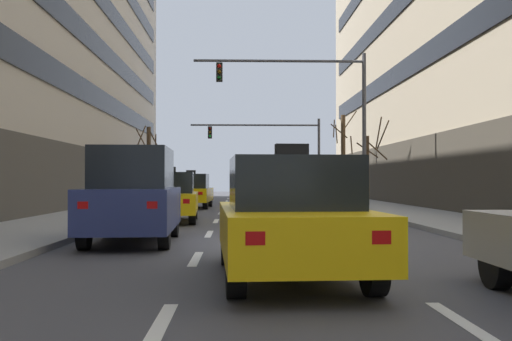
# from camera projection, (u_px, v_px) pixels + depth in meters

# --- Properties ---
(ground_plane) EXTENTS (120.00, 120.00, 0.00)m
(ground_plane) POSITION_uv_depth(u_px,v_px,m) (270.00, 242.00, 13.93)
(ground_plane) COLOR #424247
(lane_stripe_l1_s2) EXTENTS (0.16, 2.00, 0.01)m
(lane_stripe_l1_s2) POSITION_uv_depth(u_px,v_px,m) (160.00, 325.00, 5.89)
(lane_stripe_l1_s2) COLOR silver
(lane_stripe_l1_s2) RESTS_ON ground
(lane_stripe_l1_s3) EXTENTS (0.16, 2.00, 0.01)m
(lane_stripe_l1_s3) POSITION_uv_depth(u_px,v_px,m) (196.00, 259.00, 10.89)
(lane_stripe_l1_s3) COLOR silver
(lane_stripe_l1_s3) RESTS_ON ground
(lane_stripe_l1_s4) EXTENTS (0.16, 2.00, 0.01)m
(lane_stripe_l1_s4) POSITION_uv_depth(u_px,v_px,m) (209.00, 234.00, 15.88)
(lane_stripe_l1_s4) COLOR silver
(lane_stripe_l1_s4) RESTS_ON ground
(lane_stripe_l1_s5) EXTENTS (0.16, 2.00, 0.01)m
(lane_stripe_l1_s5) POSITION_uv_depth(u_px,v_px,m) (216.00, 221.00, 20.88)
(lane_stripe_l1_s5) COLOR silver
(lane_stripe_l1_s5) RESTS_ON ground
(lane_stripe_l1_s6) EXTENTS (0.16, 2.00, 0.01)m
(lane_stripe_l1_s6) POSITION_uv_depth(u_px,v_px,m) (220.00, 213.00, 25.88)
(lane_stripe_l1_s6) COLOR silver
(lane_stripe_l1_s6) RESTS_ON ground
(lane_stripe_l1_s7) EXTENTS (0.16, 2.00, 0.01)m
(lane_stripe_l1_s7) POSITION_uv_depth(u_px,v_px,m) (223.00, 208.00, 30.88)
(lane_stripe_l1_s7) COLOR silver
(lane_stripe_l1_s7) RESTS_ON ground
(lane_stripe_l1_s8) EXTENTS (0.16, 2.00, 0.01)m
(lane_stripe_l1_s8) POSITION_uv_depth(u_px,v_px,m) (225.00, 204.00, 35.87)
(lane_stripe_l1_s8) COLOR silver
(lane_stripe_l1_s8) RESTS_ON ground
(lane_stripe_l1_s9) EXTENTS (0.16, 2.00, 0.01)m
(lane_stripe_l1_s9) POSITION_uv_depth(u_px,v_px,m) (227.00, 201.00, 40.87)
(lane_stripe_l1_s9) COLOR silver
(lane_stripe_l1_s9) RESTS_ON ground
(lane_stripe_l1_s10) EXTENTS (0.16, 2.00, 0.01)m
(lane_stripe_l1_s10) POSITION_uv_depth(u_px,v_px,m) (228.00, 199.00, 45.87)
(lane_stripe_l1_s10) COLOR silver
(lane_stripe_l1_s10) RESTS_ON ground
(lane_stripe_l2_s2) EXTENTS (0.16, 2.00, 0.01)m
(lane_stripe_l2_s2) POSITION_uv_depth(u_px,v_px,m) (464.00, 323.00, 5.98)
(lane_stripe_l2_s2) COLOR silver
(lane_stripe_l2_s2) RESTS_ON ground
(lane_stripe_l2_s3) EXTENTS (0.16, 2.00, 0.01)m
(lane_stripe_l2_s3) POSITION_uv_depth(u_px,v_px,m) (361.00, 258.00, 10.98)
(lane_stripe_l2_s3) COLOR silver
(lane_stripe_l2_s3) RESTS_ON ground
(lane_stripe_l2_s4) EXTENTS (0.16, 2.00, 0.01)m
(lane_stripe_l2_s4) POSITION_uv_depth(u_px,v_px,m) (323.00, 234.00, 15.97)
(lane_stripe_l2_s4) COLOR silver
(lane_stripe_l2_s4) RESTS_ON ground
(lane_stripe_l2_s5) EXTENTS (0.16, 2.00, 0.01)m
(lane_stripe_l2_s5) POSITION_uv_depth(u_px,v_px,m) (303.00, 221.00, 20.97)
(lane_stripe_l2_s5) COLOR silver
(lane_stripe_l2_s5) RESTS_ON ground
(lane_stripe_l2_s6) EXTENTS (0.16, 2.00, 0.01)m
(lane_stripe_l2_s6) POSITION_uv_depth(u_px,v_px,m) (290.00, 213.00, 25.97)
(lane_stripe_l2_s6) COLOR silver
(lane_stripe_l2_s6) RESTS_ON ground
(lane_stripe_l2_s7) EXTENTS (0.16, 2.00, 0.01)m
(lane_stripe_l2_s7) POSITION_uv_depth(u_px,v_px,m) (282.00, 208.00, 30.97)
(lane_stripe_l2_s7) COLOR silver
(lane_stripe_l2_s7) RESTS_ON ground
(lane_stripe_l2_s8) EXTENTS (0.16, 2.00, 0.01)m
(lane_stripe_l2_s8) POSITION_uv_depth(u_px,v_px,m) (276.00, 204.00, 35.96)
(lane_stripe_l2_s8) COLOR silver
(lane_stripe_l2_s8) RESTS_ON ground
(lane_stripe_l2_s9) EXTENTS (0.16, 2.00, 0.01)m
(lane_stripe_l2_s9) POSITION_uv_depth(u_px,v_px,m) (271.00, 201.00, 40.96)
(lane_stripe_l2_s9) COLOR silver
(lane_stripe_l2_s9) RESTS_ON ground
(lane_stripe_l2_s10) EXTENTS (0.16, 2.00, 0.01)m
(lane_stripe_l2_s10) POSITION_uv_depth(u_px,v_px,m) (267.00, 199.00, 45.96)
(lane_stripe_l2_s10) COLOR silver
(lane_stripe_l2_s10) RESTS_ON ground
(taxi_driving_0) EXTENTS (2.07, 4.68, 1.92)m
(taxi_driving_0) POSITION_uv_depth(u_px,v_px,m) (191.00, 191.00, 30.56)
(taxi_driving_0) COLOR black
(taxi_driving_0) RESTS_ON ground
(car_driving_1) EXTENTS (2.02, 4.52, 2.16)m
(car_driving_1) POSITION_uv_depth(u_px,v_px,m) (134.00, 196.00, 13.66)
(car_driving_1) COLOR black
(car_driving_1) RESTS_ON ground
(car_driving_2) EXTENTS (1.89, 4.25, 1.57)m
(car_driving_2) POSITION_uv_depth(u_px,v_px,m) (250.00, 190.00, 38.27)
(car_driving_2) COLOR black
(car_driving_2) RESTS_ON ground
(taxi_driving_3) EXTENTS (2.18, 4.75, 1.94)m
(taxi_driving_3) POSITION_uv_depth(u_px,v_px,m) (290.00, 219.00, 8.70)
(taxi_driving_3) COLOR black
(taxi_driving_3) RESTS_ON ground
(taxi_driving_4) EXTENTS (2.10, 4.59, 1.87)m
(taxi_driving_4) POSITION_uv_depth(u_px,v_px,m) (169.00, 197.00, 20.41)
(taxi_driving_4) COLOR black
(taxi_driving_4) RESTS_ON ground
(traffic_signal_0) EXTENTS (7.73, 0.35, 6.99)m
(traffic_signal_0) POSITION_uv_depth(u_px,v_px,m) (316.00, 102.00, 26.94)
(traffic_signal_0) COLOR #4C4C51
(traffic_signal_0) RESTS_ON sidewalk_right
(traffic_signal_1) EXTENTS (9.05, 0.35, 5.58)m
(traffic_signal_1) POSITION_uv_depth(u_px,v_px,m) (277.00, 142.00, 42.02)
(traffic_signal_1) COLOR #4C4C51
(traffic_signal_1) RESTS_ON sidewalk_right
(street_tree_0) EXTENTS (1.45, 1.42, 4.51)m
(street_tree_0) POSITION_uv_depth(u_px,v_px,m) (149.00, 162.00, 34.99)
(street_tree_0) COLOR #4C3823
(street_tree_0) RESTS_ON sidewalk_left
(street_tree_1) EXTENTS (1.72, 1.72, 5.71)m
(street_tree_1) POSITION_uv_depth(u_px,v_px,m) (343.00, 156.00, 38.27)
(street_tree_1) COLOR #4C3823
(street_tree_1) RESTS_ON sidewalk_right
(street_tree_2) EXTENTS (1.93, 1.96, 4.52)m
(street_tree_2) POSITION_uv_depth(u_px,v_px,m) (368.00, 165.00, 31.15)
(street_tree_2) COLOR #4C3823
(street_tree_2) RESTS_ON sidewalk_right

